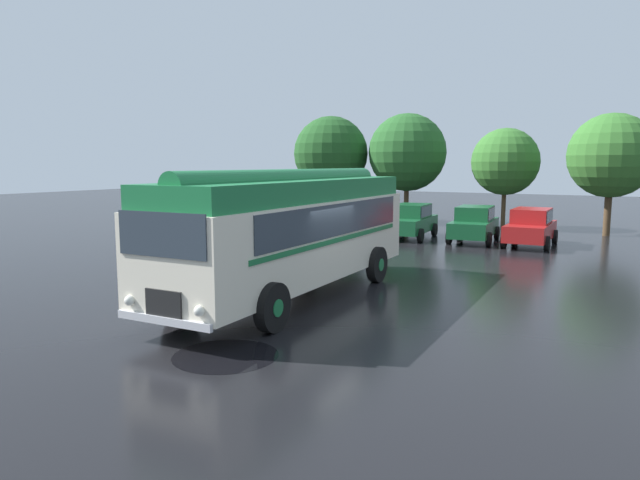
# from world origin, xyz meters

# --- Properties ---
(ground_plane) EXTENTS (120.00, 120.00, 0.00)m
(ground_plane) POSITION_xyz_m (0.00, 0.00, 0.00)
(ground_plane) COLOR black
(vintage_bus) EXTENTS (3.13, 10.21, 3.49)m
(vintage_bus) POSITION_xyz_m (-0.44, 0.04, 1.89)
(vintage_bus) COLOR silver
(vintage_bus) RESTS_ON ground
(car_near_left) EXTENTS (2.19, 4.31, 1.66)m
(car_near_left) POSITION_xyz_m (-2.15, 13.66, 0.85)
(car_near_left) COLOR #144C28
(car_near_left) RESTS_ON ground
(car_mid_left) EXTENTS (2.23, 4.33, 1.66)m
(car_mid_left) POSITION_xyz_m (0.95, 13.76, 0.85)
(car_mid_left) COLOR #144C28
(car_mid_left) RESTS_ON ground
(car_mid_right) EXTENTS (2.00, 4.22, 1.66)m
(car_mid_right) POSITION_xyz_m (3.50, 13.64, 0.85)
(car_mid_right) COLOR maroon
(car_mid_right) RESTS_ON ground
(tree_far_left) EXTENTS (4.69, 4.69, 6.63)m
(tree_far_left) POSITION_xyz_m (-9.75, 19.10, 4.23)
(tree_far_left) COLOR #4C3823
(tree_far_left) RESTS_ON ground
(tree_left_of_centre) EXTENTS (4.71, 4.71, 6.68)m
(tree_left_of_centre) POSITION_xyz_m (-4.79, 20.17, 4.27)
(tree_left_of_centre) COLOR #4C3823
(tree_left_of_centre) RESTS_ON ground
(tree_centre) EXTENTS (3.76, 3.76, 5.64)m
(tree_centre) POSITION_xyz_m (0.96, 20.33, 3.76)
(tree_centre) COLOR #4C3823
(tree_centre) RESTS_ON ground
(tree_right_of_centre) EXTENTS (4.22, 4.22, 6.16)m
(tree_right_of_centre) POSITION_xyz_m (6.17, 19.25, 4.12)
(tree_right_of_centre) COLOR #4C3823
(tree_right_of_centre) RESTS_ON ground
(puddle_patch) EXTENTS (2.02, 2.02, 0.01)m
(puddle_patch) POSITION_xyz_m (1.05, -4.72, 0.00)
(puddle_patch) COLOR black
(puddle_patch) RESTS_ON ground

